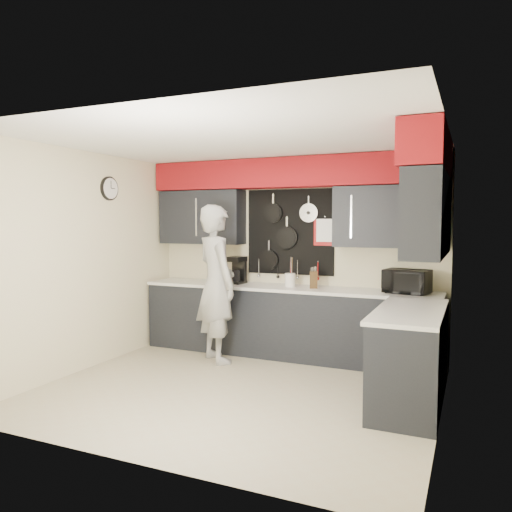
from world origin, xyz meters
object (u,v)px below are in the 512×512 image
at_px(utensil_crock, 290,280).
at_px(person, 216,283).
at_px(microwave, 407,281).
at_px(coffee_maker, 238,269).
at_px(knife_block, 314,280).

height_order(utensil_crock, person, person).
relative_size(microwave, coffee_maker, 1.38).
bearing_deg(knife_block, microwave, -16.70).
xyz_separation_m(knife_block, person, (-1.11, -0.54, -0.04)).
bearing_deg(person, coffee_maker, -52.64).
distance_m(microwave, knife_block, 1.14).
relative_size(microwave, utensil_crock, 2.87).
distance_m(utensil_crock, coffee_maker, 0.79).
bearing_deg(knife_block, coffee_maker, 158.44).
bearing_deg(person, microwave, -128.72).
height_order(utensil_crock, coffee_maker, coffee_maker).
distance_m(coffee_maker, person, 0.63).
relative_size(utensil_crock, coffee_maker, 0.48).
bearing_deg(microwave, knife_block, -167.61).
xyz_separation_m(utensil_crock, person, (-0.78, -0.56, -0.02)).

